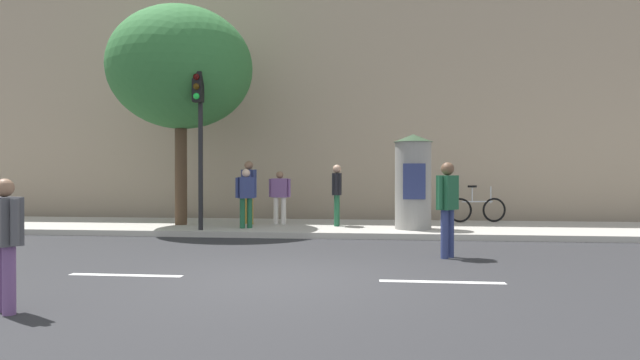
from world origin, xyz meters
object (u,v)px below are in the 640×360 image
(street_tree, at_px, (181,68))
(pedestrian_near_pole, at_px, (246,193))
(poster_column, at_px, (413,181))
(pedestrian_in_light_jacket, at_px, (337,190))
(pedestrian_with_backpack, at_px, (5,235))
(traffic_light, at_px, (199,124))
(bicycle_leaning, at_px, (477,209))
(pedestrian_in_red_top, at_px, (447,201))
(pedestrian_with_bag, at_px, (280,193))
(pedestrian_tallest, at_px, (249,186))

(street_tree, xyz_separation_m, pedestrian_near_pole, (2.05, -0.74, -3.47))
(poster_column, height_order, pedestrian_near_pole, poster_column)
(pedestrian_in_light_jacket, bearing_deg, pedestrian_with_backpack, -108.39)
(traffic_light, distance_m, pedestrian_with_backpack, 7.81)
(pedestrian_near_pole, distance_m, bicycle_leaning, 6.84)
(pedestrian_with_backpack, distance_m, pedestrian_near_pole, 8.28)
(pedestrian_in_red_top, xyz_separation_m, pedestrian_with_bag, (-4.08, 4.83, -0.03))
(pedestrian_in_red_top, height_order, bicycle_leaning, pedestrian_in_red_top)
(traffic_light, distance_m, pedestrian_tallest, 2.61)
(pedestrian_in_red_top, relative_size, pedestrian_near_pole, 1.15)
(pedestrian_in_light_jacket, bearing_deg, poster_column, -17.06)
(pedestrian_in_red_top, distance_m, pedestrian_near_pole, 5.98)
(pedestrian_with_bag, bearing_deg, pedestrian_near_pole, -119.39)
(pedestrian_with_bag, bearing_deg, pedestrian_in_red_top, -49.81)
(street_tree, distance_m, pedestrian_tallest, 3.82)
(bicycle_leaning, bearing_deg, pedestrian_tallest, -169.18)
(poster_column, bearing_deg, pedestrian_with_bag, 165.29)
(pedestrian_in_red_top, relative_size, bicycle_leaning, 1.03)
(traffic_light, relative_size, poster_column, 1.62)
(poster_column, xyz_separation_m, bicycle_leaning, (2.01, 2.19, -0.86))
(traffic_light, relative_size, pedestrian_with_backpack, 2.63)
(pedestrian_with_bag, bearing_deg, pedestrian_with_backpack, -98.25)
(poster_column, bearing_deg, street_tree, 175.59)
(traffic_light, xyz_separation_m, street_tree, (-1.02, 1.44, 1.69))
(traffic_light, relative_size, pedestrian_with_bag, 2.64)
(pedestrian_in_light_jacket, bearing_deg, street_tree, -178.34)
(pedestrian_with_bag, bearing_deg, poster_column, -14.71)
(pedestrian_in_red_top, height_order, pedestrian_with_backpack, pedestrian_in_red_top)
(pedestrian_tallest, bearing_deg, pedestrian_near_pole, -79.90)
(street_tree, distance_m, bicycle_leaning, 9.48)
(pedestrian_in_red_top, height_order, pedestrian_near_pole, pedestrian_in_red_top)
(poster_column, bearing_deg, pedestrian_in_light_jacket, 162.94)
(traffic_light, bearing_deg, pedestrian_in_light_jacket, 25.04)
(poster_column, xyz_separation_m, street_tree, (-6.41, 0.49, 3.14))
(pedestrian_in_light_jacket, bearing_deg, pedestrian_in_red_top, -61.62)
(street_tree, distance_m, pedestrian_with_backpack, 9.80)
(street_tree, relative_size, pedestrian_near_pole, 3.92)
(poster_column, xyz_separation_m, pedestrian_tallest, (-4.58, 0.93, -0.18))
(street_tree, bearing_deg, pedestrian_in_light_jacket, 1.66)
(street_tree, distance_m, pedestrian_in_red_top, 8.80)
(street_tree, bearing_deg, pedestrian_with_bag, 9.82)
(street_tree, bearing_deg, pedestrian_with_backpack, -81.41)
(pedestrian_tallest, xyz_separation_m, pedestrian_with_bag, (0.89, 0.04, -0.19))
(traffic_light, relative_size, pedestrian_in_light_jacket, 2.37)
(poster_column, height_order, pedestrian_with_bag, poster_column)
(pedestrian_tallest, height_order, bicycle_leaning, pedestrian_tallest)
(pedestrian_near_pole, xyz_separation_m, pedestrian_with_bag, (0.68, 1.21, -0.04))
(poster_column, bearing_deg, pedestrian_tallest, 168.53)
(poster_column, height_order, bicycle_leaning, poster_column)
(poster_column, distance_m, bicycle_leaning, 3.09)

